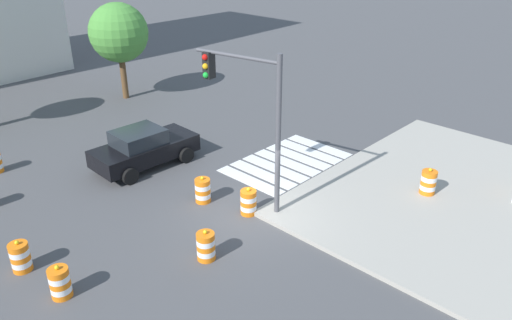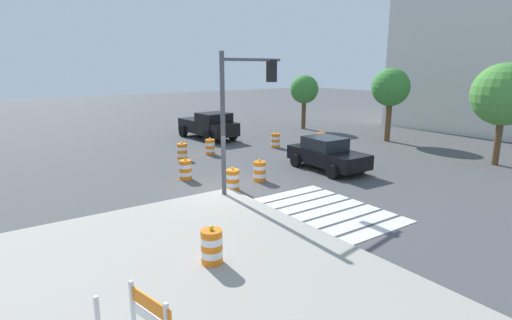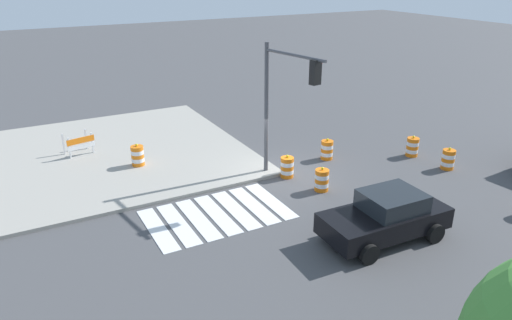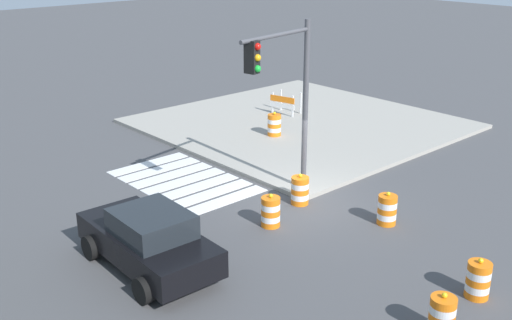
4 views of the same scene
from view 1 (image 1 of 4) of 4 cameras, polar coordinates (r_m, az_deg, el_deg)
name	(u,v)px [view 1 (image 1 of 4)]	position (r m, az deg, el deg)	size (l,w,h in m)	color
ground_plane	(252,215)	(17.51, -0.44, -6.28)	(120.00, 120.00, 0.00)	#474749
sidewalk_corner	(494,210)	(19.55, 25.38, -5.10)	(12.00, 12.00, 0.15)	#9E998E
crosswalk_stripes	(287,162)	(21.17, 3.52, -0.26)	(5.10, 3.20, 0.02)	silver
sports_car	(144,148)	(21.04, -12.63, 1.37)	(4.36, 2.26, 1.63)	black
traffic_barrel_near_corner	(20,257)	(16.29, -25.19, -9.93)	(0.56, 0.56, 1.02)	orange
traffic_barrel_median_near	(248,202)	(17.38, -0.86, -4.81)	(0.56, 0.56, 1.02)	orange
traffic_barrel_median_far	(60,283)	(14.87, -21.36, -12.84)	(0.56, 0.56, 1.02)	orange
traffic_barrel_far_curb	(203,190)	(18.19, -6.06, -3.45)	(0.56, 0.56, 1.02)	orange
traffic_barrel_opposite_curb	(206,246)	(15.30, -5.71, -9.70)	(0.56, 0.56, 1.02)	orange
traffic_barrel_on_sidewalk	(428,182)	(19.37, 18.98, -2.39)	(0.56, 0.56, 1.02)	orange
traffic_light_pole	(248,102)	(16.38, -0.87, 6.59)	(0.86, 3.25, 5.50)	#4C4C51
street_tree_streetside_far	(119,33)	(28.94, -15.33, 13.74)	(3.19, 3.19, 5.29)	brown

